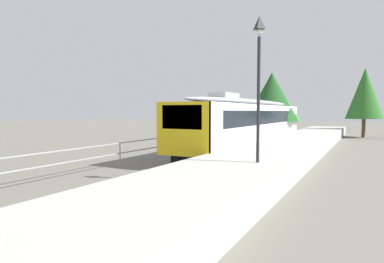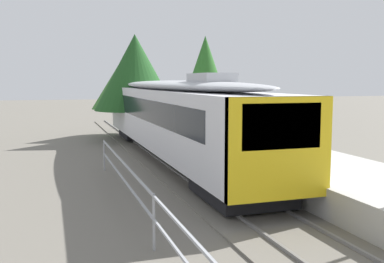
# 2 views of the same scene
# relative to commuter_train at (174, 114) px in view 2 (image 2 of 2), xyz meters

# --- Properties ---
(ground_plane) EXTENTS (160.00, 160.00, 0.00)m
(ground_plane) POSITION_rel_commuter_train_xyz_m (-3.00, -9.36, -2.15)
(ground_plane) COLOR #6B665B
(track_rails) EXTENTS (3.20, 60.00, 0.14)m
(track_rails) POSITION_rel_commuter_train_xyz_m (0.00, -9.36, -2.11)
(track_rails) COLOR #6B665B
(track_rails) RESTS_ON ground
(commuter_train) EXTENTS (2.82, 19.92, 3.74)m
(commuter_train) POSITION_rel_commuter_train_xyz_m (0.00, 0.00, 0.00)
(commuter_train) COLOR silver
(commuter_train) RESTS_ON track_rails
(station_platform) EXTENTS (3.90, 60.00, 0.90)m
(station_platform) POSITION_rel_commuter_train_xyz_m (3.25, -9.36, -1.70)
(station_platform) COLOR #B7B5AD
(station_platform) RESTS_ON ground
(tree_behind_carpark) EXTENTS (3.69, 3.69, 7.37)m
(tree_behind_carpark) POSITION_rel_commuter_train_xyz_m (7.17, 15.99, 2.52)
(tree_behind_carpark) COLOR brown
(tree_behind_carpark) RESTS_ON ground
(tree_behind_station_far) EXTENTS (4.93, 4.93, 6.39)m
(tree_behind_station_far) POSITION_rel_commuter_train_xyz_m (-0.38, 7.25, 1.97)
(tree_behind_station_far) COLOR brown
(tree_behind_station_far) RESTS_ON ground
(tree_distant_left) EXTENTS (4.66, 4.66, 5.57)m
(tree_distant_left) POSITION_rel_commuter_train_xyz_m (-0.46, 9.51, 1.54)
(tree_distant_left) COLOR brown
(tree_distant_left) RESTS_ON ground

